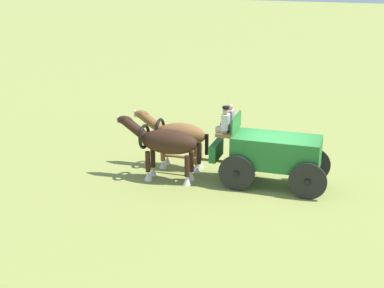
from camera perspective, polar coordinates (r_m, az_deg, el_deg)
The scene contains 4 objects.
ground_plane at distance 18.65m, azimuth 9.01°, elevation -4.51°, with size 220.00×220.00×0.00m, color olive.
show_wagon at distance 18.23m, azimuth 8.70°, elevation -0.87°, with size 5.99×2.22×2.82m.
draft_horse_near at distance 18.48m, azimuth -2.94°, elevation 0.09°, with size 3.15×1.18×2.26m.
draft_horse_off at distance 19.67m, azimuth -1.61°, elevation 0.96°, with size 2.96×1.13×2.15m.
Camera 1 is at (-4.85, 16.49, 7.24)m, focal length 48.72 mm.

